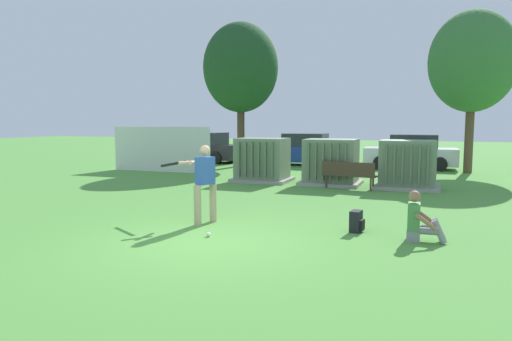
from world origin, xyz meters
The scene contains 15 objects.
ground_plane centered at (0.00, 0.00, 0.00)m, with size 96.00×96.00×0.00m, color #51933D.
fence_panel centered at (-7.38, 10.50, 1.00)m, with size 4.80×0.12×2.00m, color white.
transformer_west centered at (-2.01, 8.86, 0.79)m, with size 2.10×1.70×1.62m.
transformer_mid_west centered at (0.59, 8.85, 0.79)m, with size 2.10×1.70×1.62m.
transformer_mid_east centered at (3.19, 8.77, 0.79)m, with size 2.10×1.70×1.62m.
park_bench centered at (1.36, 7.92, 0.54)m, with size 1.84×0.67×0.92m.
batter centered at (-0.82, 1.52, 0.98)m, with size 1.59×0.82×1.74m.
sports_ball centered at (-0.18, 0.43, 0.04)m, with size 0.09×0.09×0.09m, color white.
seated_spectator centered at (3.71, 1.52, 0.38)m, with size 0.72×0.54×0.96m.
backpack centered at (2.49, 1.84, 0.21)m, with size 0.29×0.34×0.44m.
tree_left centered at (-5.02, 14.18, 4.85)m, with size 3.70×3.70×7.07m.
tree_center_left centered at (5.47, 14.65, 4.77)m, with size 3.64×3.64×6.95m.
parked_car_leftmost centered at (-7.81, 15.62, 0.75)m, with size 4.34×2.21×1.62m.
parked_car_left_of_center centered at (-2.22, 15.80, 0.75)m, with size 4.23×1.98×1.62m.
parked_car_right_of_center centered at (3.05, 15.71, 0.75)m, with size 4.24×2.00×1.62m.
Camera 1 is at (3.82, -7.78, 2.27)m, focal length 33.12 mm.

